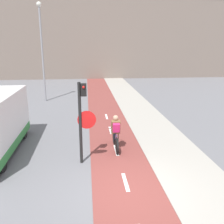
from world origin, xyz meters
TOP-DOWN VIEW (x-y plane):
  - ground_plane at (0.00, 0.00)m, footprint 120.00×120.00m
  - bike_lane at (0.00, 0.00)m, footprint 2.16×60.00m
  - sidewalk_strip at (2.28, 0.00)m, footprint 2.40×60.00m
  - building_row_background at (0.00, 27.81)m, footprint 60.00×5.20m
  - traffic_light_pole at (-1.33, 2.06)m, footprint 0.67×0.26m
  - street_lamp_far at (-4.37, 12.95)m, footprint 0.36×0.36m
  - cyclist_near at (-0.01, 3.17)m, footprint 0.46×1.71m

SIDE VIEW (x-z plane):
  - ground_plane at x=0.00m, z-range 0.00..0.00m
  - bike_lane at x=0.00m, z-range 0.00..0.02m
  - sidewalk_strip at x=2.28m, z-range 0.00..0.05m
  - cyclist_near at x=-0.01m, z-range -0.03..1.45m
  - traffic_light_pole at x=-1.33m, z-range 0.37..3.40m
  - street_lamp_far at x=-4.37m, z-range 0.77..7.97m
  - building_row_background at x=0.00m, z-range 0.01..10.23m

